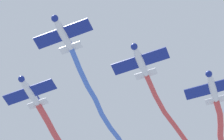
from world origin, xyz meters
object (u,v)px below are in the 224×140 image
object	(u,v)px
airplane_left_wing	(140,61)
airplane_slot	(212,87)
airplane_lead	(63,34)
airplane_right_wing	(30,92)

from	to	relation	value
airplane_left_wing	airplane_slot	world-z (taller)	airplane_left_wing
airplane_lead	airplane_right_wing	size ratio (longest dim) A/B	1.00
airplane_lead	airplane_slot	distance (m)	22.43
airplane_lead	airplane_left_wing	xyz separation A→B (m)	(5.96, -9.50, 0.00)
airplane_right_wing	airplane_slot	world-z (taller)	airplane_right_wing
airplane_right_wing	airplane_left_wing	bearing A→B (deg)	93.53
airplane_left_wing	airplane_slot	xyz separation A→B (m)	(5.96, -9.50, -0.30)
airplane_lead	airplane_right_wing	xyz separation A→B (m)	(8.82, 6.93, 0.30)
airplane_lead	airplane_right_wing	world-z (taller)	airplane_right_wing
airplane_lead	airplane_left_wing	size ratio (longest dim) A/B	1.00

